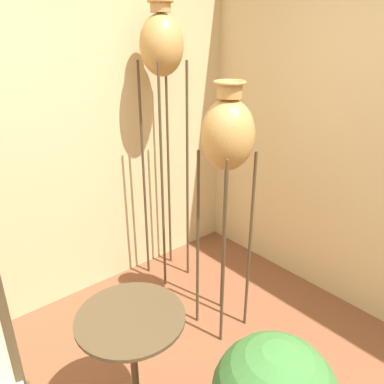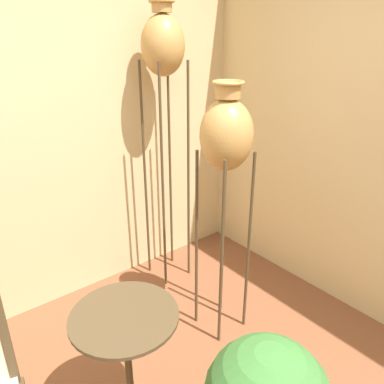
# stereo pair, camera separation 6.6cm
# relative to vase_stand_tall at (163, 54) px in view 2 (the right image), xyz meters

# --- Properties ---
(wall_back) EXTENTS (7.47, 0.06, 2.70)m
(wall_back) POSITION_rel_vase_stand_tall_xyz_m (-0.92, 0.29, -0.45)
(wall_back) COLOR #D1B784
(wall_back) RESTS_ON ground_plane
(vase_stand_tall) EXTENTS (0.31, 0.31, 2.13)m
(vase_stand_tall) POSITION_rel_vase_stand_tall_xyz_m (0.00, 0.00, 0.00)
(vase_stand_tall) COLOR #473823
(vase_stand_tall) RESTS_ON ground_plane
(vase_stand_medium) EXTENTS (0.32, 0.32, 1.69)m
(vase_stand_medium) POSITION_rel_vase_stand_tall_xyz_m (-0.08, -0.74, -0.44)
(vase_stand_medium) COLOR #473823
(vase_stand_medium) RESTS_ON ground_plane
(side_table) EXTENTS (0.50, 0.50, 0.74)m
(side_table) POSITION_rel_vase_stand_tall_xyz_m (-0.97, -1.03, -1.26)
(side_table) COLOR #473823
(side_table) RESTS_ON ground_plane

